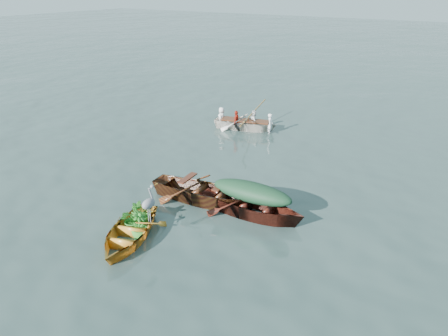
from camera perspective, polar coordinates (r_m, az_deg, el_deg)
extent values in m
plane|color=#334844|center=(10.84, -10.94, -9.60)|extent=(140.00, 140.00, 0.00)
imported|color=orange|center=(11.01, -12.26, -9.17)|extent=(2.38, 3.43, 0.85)
imported|color=#4F1C12|center=(11.82, 3.55, -6.21)|extent=(4.19, 1.42, 0.95)
imported|color=#593516|center=(12.48, -2.55, -4.48)|extent=(4.59, 1.81, 1.05)
imported|color=white|center=(18.56, 2.78, 5.03)|extent=(3.91, 2.03, 0.86)
ellipsoid|color=#15351D|center=(11.47, 3.65, -3.00)|extent=(2.30, 0.78, 0.52)
imported|color=#1A631A|center=(11.07, -11.32, -4.56)|extent=(0.97, 1.09, 0.60)
imported|color=white|center=(18.32, 2.83, 7.43)|extent=(2.79, 1.64, 0.76)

